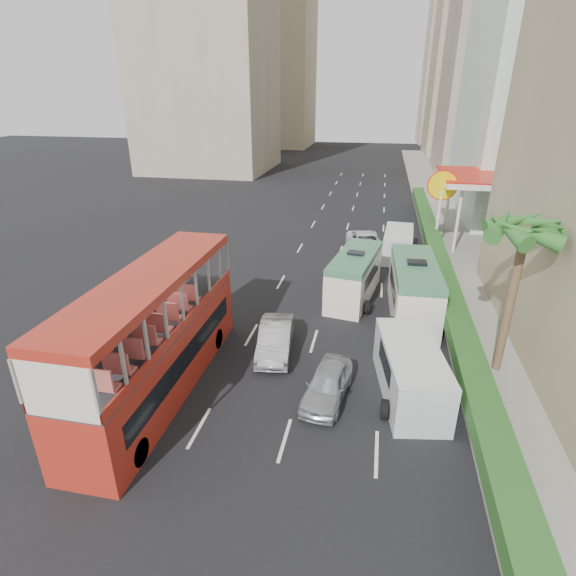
% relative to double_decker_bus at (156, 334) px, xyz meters
% --- Properties ---
extents(ground_plane, '(200.00, 200.00, 0.00)m').
position_rel_double_decker_bus_xyz_m(ground_plane, '(6.00, 0.00, -2.53)').
color(ground_plane, black).
rests_on(ground_plane, ground).
extents(double_decker_bus, '(2.50, 11.00, 5.06)m').
position_rel_double_decker_bus_xyz_m(double_decker_bus, '(0.00, 0.00, 0.00)').
color(double_decker_bus, '#AF2719').
rests_on(double_decker_bus, ground).
extents(car_silver_lane_a, '(2.01, 4.37, 1.39)m').
position_rel_double_decker_bus_xyz_m(car_silver_lane_a, '(3.95, 3.69, -2.53)').
color(car_silver_lane_a, '#B0B2B7').
rests_on(car_silver_lane_a, ground).
extents(car_silver_lane_b, '(2.01, 3.97, 1.29)m').
position_rel_double_decker_bus_xyz_m(car_silver_lane_b, '(6.76, 0.70, -2.53)').
color(car_silver_lane_b, '#B0B2B7').
rests_on(car_silver_lane_b, ground).
extents(van_asset, '(3.47, 5.70, 1.48)m').
position_rel_double_decker_bus_xyz_m(van_asset, '(7.46, 18.92, -2.53)').
color(van_asset, silver).
rests_on(van_asset, ground).
extents(minibus_near, '(3.00, 6.36, 2.71)m').
position_rel_double_decker_bus_xyz_m(minibus_near, '(7.13, 10.61, -1.17)').
color(minibus_near, silver).
rests_on(minibus_near, ground).
extents(minibus_far, '(2.50, 6.78, 2.97)m').
position_rel_double_decker_bus_xyz_m(minibus_far, '(10.41, 8.95, -1.05)').
color(minibus_far, silver).
rests_on(minibus_far, ground).
extents(panel_van_near, '(2.94, 5.53, 2.10)m').
position_rel_double_decker_bus_xyz_m(panel_van_near, '(9.97, 1.61, -1.48)').
color(panel_van_near, silver).
rests_on(panel_van_near, ground).
extents(panel_van_far, '(2.27, 5.05, 1.98)m').
position_rel_double_decker_bus_xyz_m(panel_van_far, '(9.83, 18.51, -1.54)').
color(panel_van_far, silver).
rests_on(panel_van_far, ground).
extents(sidewalk, '(6.00, 120.00, 0.18)m').
position_rel_double_decker_bus_xyz_m(sidewalk, '(15.00, 25.00, -2.44)').
color(sidewalk, '#99968C').
rests_on(sidewalk, ground).
extents(kerb_wall, '(0.30, 44.00, 1.00)m').
position_rel_double_decker_bus_xyz_m(kerb_wall, '(12.20, 14.00, -1.85)').
color(kerb_wall, silver).
rests_on(kerb_wall, sidewalk).
extents(hedge, '(1.10, 44.00, 0.70)m').
position_rel_double_decker_bus_xyz_m(hedge, '(12.20, 14.00, -1.00)').
color(hedge, '#2D6626').
rests_on(hedge, kerb_wall).
extents(palm_tree, '(0.36, 0.36, 6.40)m').
position_rel_double_decker_bus_xyz_m(palm_tree, '(13.80, 4.00, 0.85)').
color(palm_tree, brown).
rests_on(palm_tree, sidewalk).
extents(shell_station, '(6.50, 8.00, 5.50)m').
position_rel_double_decker_bus_xyz_m(shell_station, '(16.00, 23.00, 0.22)').
color(shell_station, silver).
rests_on(shell_station, ground).
extents(tower_far_a, '(14.00, 14.00, 44.00)m').
position_rel_double_decker_bus_xyz_m(tower_far_a, '(23.00, 82.00, 19.47)').
color(tower_far_a, tan).
rests_on(tower_far_a, ground).
extents(tower_far_b, '(14.00, 14.00, 40.00)m').
position_rel_double_decker_bus_xyz_m(tower_far_b, '(23.00, 104.00, 17.47)').
color(tower_far_b, '#B1A18B').
rests_on(tower_far_b, ground).
extents(tower_left_b, '(16.00, 16.00, 46.00)m').
position_rel_double_decker_bus_xyz_m(tower_left_b, '(-16.00, 90.00, 20.47)').
color(tower_left_b, tan).
rests_on(tower_left_b, ground).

